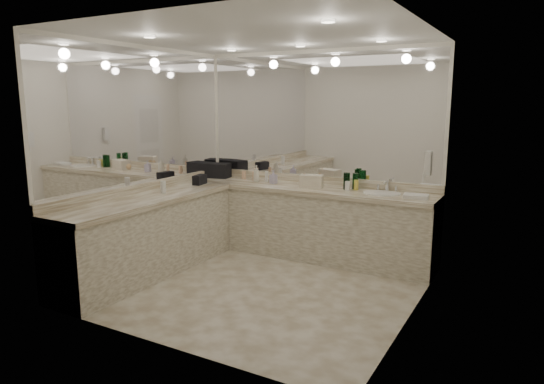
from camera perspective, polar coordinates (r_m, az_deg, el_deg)
The scene contains 34 objects.
floor at distance 5.32m, azimuth -1.49°, elevation -10.95°, with size 3.20×3.20×0.00m, color beige.
ceiling at distance 4.99m, azimuth -1.64°, elevation 18.03°, with size 3.20×3.20×0.00m, color white.
wall_back at distance 6.32m, azimuth 5.42°, elevation 4.61°, with size 3.20×0.02×2.60m, color white.
wall_left at distance 5.97m, azimuth -14.92°, elevation 3.95°, with size 0.02×3.00×2.60m, color white.
wall_right at distance 4.40m, azimuth 16.64°, elevation 1.61°, with size 0.02×3.00×2.60m, color white.
vanity_back_base at distance 6.21m, azimuth 4.16°, elevation -3.75°, with size 3.20×0.60×0.84m, color silver.
vanity_back_top at distance 6.10m, azimuth 4.18°, elevation 0.33°, with size 3.20×0.64×0.06m, color silver.
vanity_left_base at distance 5.72m, azimuth -14.42°, elevation -5.31°, with size 0.60×2.40×0.84m, color silver.
vanity_left_top at distance 5.61m, azimuth -14.55°, elevation -0.90°, with size 0.64×2.42×0.06m, color silver.
backsplash_back at distance 6.35m, azimuth 5.30°, elevation 1.45°, with size 3.20×0.04×0.10m, color silver.
backsplash_left at distance 6.00m, azimuth -14.63°, elevation 0.62°, with size 0.04×3.00×0.10m, color silver.
mirror_back at distance 6.28m, azimuth 5.46°, elevation 8.91°, with size 3.12×0.01×1.55m, color white.
mirror_left at distance 5.93m, azimuth -15.06°, elevation 8.51°, with size 0.01×2.92×1.55m, color white.
sink at distance 5.78m, azimuth 12.79°, elevation -0.23°, with size 0.44×0.44×0.03m, color white.
faucet at distance 5.96m, azimuth 13.39°, elevation 0.81°, with size 0.24×0.16×0.14m, color silver.
wall_phone at distance 5.09m, azimuth 17.93°, elevation 3.26°, with size 0.06×0.10×0.24m, color white.
door at distance 3.98m, azimuth 14.67°, elevation -2.89°, with size 0.02×0.82×2.10m, color white.
black_toiletry_bag at distance 6.87m, azimuth -6.48°, elevation 2.55°, with size 0.35×0.22×0.20m, color black.
black_bag_spill at distance 6.33m, azimuth -8.50°, elevation 1.46°, with size 0.10×0.23×0.12m, color black.
cream_cosmetic_case at distance 6.07m, azimuth 4.66°, elevation 1.32°, with size 0.28×0.17×0.16m, color beige.
hand_towel at distance 5.59m, azimuth 16.58°, elevation -0.48°, with size 0.27×0.18×0.04m, color white.
lotion_left at distance 5.80m, azimuth -12.68°, elevation 0.59°, with size 0.06×0.06×0.14m, color white.
soap_bottle_a at distance 6.45m, azimuth -1.85°, elevation 2.18°, with size 0.09×0.09×0.22m, color beige.
soap_bottle_b at distance 6.31m, azimuth 0.16°, elevation 1.79°, with size 0.08×0.08×0.18m, color #B7AECD.
soap_bottle_c at distance 6.13m, azimuth 3.83°, elevation 1.43°, with size 0.12×0.12×0.16m, color tan.
green_bottle_0 at distance 5.96m, azimuth 8.72°, elevation 1.28°, with size 0.07×0.07×0.20m, color #0B4B19.
green_bottle_1 at distance 6.01m, azimuth 8.84°, elevation 1.31°, with size 0.06×0.06×0.20m, color #0B4B19.
green_bottle_2 at distance 6.00m, azimuth 9.77°, elevation 1.27°, with size 0.07×0.07×0.19m, color #0B4B19.
amenity_bottle_0 at distance 5.94m, azimuth 9.87°, elevation 0.82°, with size 0.06×0.06×0.12m, color #F2D84C.
amenity_bottle_1 at distance 6.54m, azimuth -2.12°, elevation 1.91°, with size 0.04×0.04×0.13m, color #E0B28C.
amenity_bottle_2 at distance 6.69m, azimuth -3.32°, elevation 2.02°, with size 0.06×0.06×0.12m, color #E0B28C.
amenity_bottle_3 at distance 5.87m, azimuth 8.86°, elevation 0.70°, with size 0.06×0.06×0.12m, color white.
amenity_bottle_4 at distance 6.47m, azimuth -0.65°, elevation 1.85°, with size 0.05×0.05×0.14m, color white.
amenity_bottle_5 at distance 6.01m, azimuth 4.76°, elevation 1.05°, with size 0.04×0.04×0.12m, color #E0B28C.
Camera 1 is at (2.53, -4.25, 1.95)m, focal length 32.00 mm.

